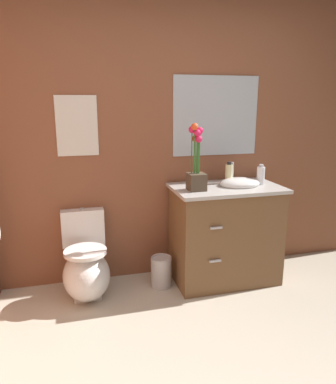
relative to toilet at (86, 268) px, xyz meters
The scene contains 9 objects.
wall_back 1.43m from the toilet, 17.11° to the left, with size 4.61×0.05×2.50m, color brown.
toilet is the anchor object (origin of this frame).
vanity_cabinet 1.24m from the toilet, ahead, with size 0.94×0.56×1.05m.
flower_vase 1.23m from the toilet, ahead, with size 0.14×0.14×0.55m.
soap_bottle 1.69m from the toilet, ahead, with size 0.07×0.07×0.18m.
lotion_bottle 1.48m from the toilet, ahead, with size 0.07×0.07×0.19m.
trash_bin 0.64m from the toilet, ahead, with size 0.18×0.18×0.27m.
wall_poster 1.17m from the toilet, 90.00° to the left, with size 0.33×0.01×0.49m, color silver.
wall_mirror 1.73m from the toilet, 12.40° to the left, with size 0.80×0.01×0.70m, color #B2BCC6.
Camera 1 is at (-0.83, -1.35, 1.58)m, focal length 34.17 mm.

